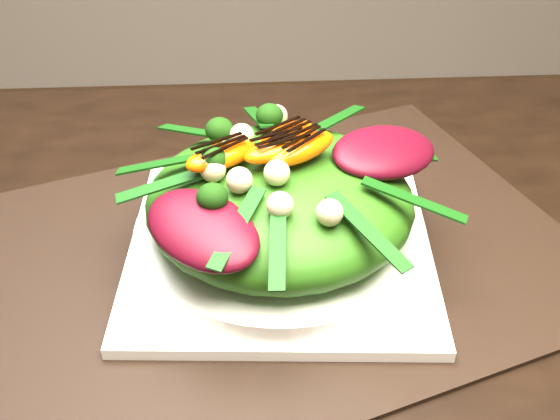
{
  "coord_description": "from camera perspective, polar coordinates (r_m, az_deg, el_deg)",
  "views": [
    {
      "loc": [
        0.07,
        -0.35,
        1.14
      ],
      "look_at": [
        0.1,
        0.13,
        0.8
      ],
      "focal_mm": 48.0,
      "sensor_mm": 36.0,
      "label": 1
    }
  ],
  "objects": [
    {
      "name": "macadamia_nut",
      "position": [
        0.53,
        4.89,
        1.52
      ],
      "size": [
        0.02,
        0.02,
        0.02
      ],
      "primitive_type": "sphere",
      "rotation": [
        0.0,
        0.0,
        -0.06
      ],
      "color": "beige",
      "rests_on": "lettuce_mound"
    },
    {
      "name": "radicchio_leaf",
      "position": [
        0.59,
        7.95,
        4.4
      ],
      "size": [
        0.11,
        0.1,
        0.02
      ],
      "primitive_type": "ellipsoid",
      "rotation": [
        0.0,
        0.0,
        0.51
      ],
      "color": "#3E0612",
      "rests_on": "lettuce_mound"
    },
    {
      "name": "dining_table",
      "position": [
        0.54,
        -9.67,
        -14.4
      ],
      "size": [
        1.6,
        0.9,
        0.75
      ],
      "primitive_type": "cube",
      "color": "black",
      "rests_on": "floor"
    },
    {
      "name": "orange_segment",
      "position": [
        0.59,
        -1.62,
        5.76
      ],
      "size": [
        0.06,
        0.03,
        0.02
      ],
      "primitive_type": "ellipsoid",
      "rotation": [
        0.0,
        0.0,
        0.14
      ],
      "color": "#FC5104",
      "rests_on": "lettuce_mound"
    },
    {
      "name": "broccoli_floret",
      "position": [
        0.58,
        -4.67,
        5.78
      ],
      "size": [
        0.04,
        0.04,
        0.03
      ],
      "primitive_type": "sphere",
      "rotation": [
        0.0,
        0.0,
        -0.25
      ],
      "color": "black",
      "rests_on": "lettuce_mound"
    },
    {
      "name": "salad_bowl",
      "position": [
        0.61,
        0.0,
        -1.81
      ],
      "size": [
        0.3,
        0.3,
        0.02
      ],
      "primitive_type": "cylinder",
      "rotation": [
        0.0,
        0.0,
        0.37
      ],
      "color": "white",
      "rests_on": "plate_base"
    },
    {
      "name": "plate_base",
      "position": [
        0.61,
        -0.0,
        -2.8
      ],
      "size": [
        0.26,
        0.26,
        0.01
      ],
      "primitive_type": "cube",
      "rotation": [
        0.0,
        0.0,
        -0.07
      ],
      "color": "white",
      "rests_on": "placemat"
    },
    {
      "name": "placemat",
      "position": [
        0.62,
        0.0,
        -3.28
      ],
      "size": [
        0.57,
        0.5,
        0.0
      ],
      "primitive_type": "cube",
      "rotation": [
        0.0,
        0.0,
        0.35
      ],
      "color": "black",
      "rests_on": "dining_table"
    },
    {
      "name": "lettuce_mound",
      "position": [
        0.59,
        0.0,
        0.71
      ],
      "size": [
        0.25,
        0.25,
        0.07
      ],
      "primitive_type": "ellipsoid",
      "rotation": [
        0.0,
        0.0,
        0.18
      ],
      "color": "#2B5D11",
      "rests_on": "salad_bowl"
    },
    {
      "name": "balsamic_drizzle",
      "position": [
        0.59,
        -1.64,
        6.5
      ],
      "size": [
        0.05,
        0.01,
        0.0
      ],
      "primitive_type": "cube",
      "rotation": [
        0.0,
        0.0,
        0.14
      ],
      "color": "black",
      "rests_on": "orange_segment"
    }
  ]
}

